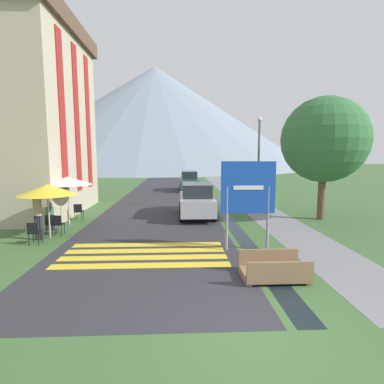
# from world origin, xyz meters

# --- Properties ---
(ground_plane) EXTENTS (160.00, 160.00, 0.00)m
(ground_plane) POSITION_xyz_m (0.00, 20.00, 0.00)
(ground_plane) COLOR #3D6033
(road) EXTENTS (6.40, 60.00, 0.01)m
(road) POSITION_xyz_m (-2.50, 30.00, 0.00)
(road) COLOR #2D2D33
(road) RESTS_ON ground_plane
(footpath) EXTENTS (2.20, 60.00, 0.01)m
(footpath) POSITION_xyz_m (3.60, 30.00, 0.00)
(footpath) COLOR slate
(footpath) RESTS_ON ground_plane
(drainage_channel) EXTENTS (0.60, 60.00, 0.00)m
(drainage_channel) POSITION_xyz_m (1.20, 30.00, 0.00)
(drainage_channel) COLOR black
(drainage_channel) RESTS_ON ground_plane
(crosswalk_marking) EXTENTS (5.44, 2.54, 0.01)m
(crosswalk_marking) POSITION_xyz_m (-2.50, 4.54, 0.01)
(crosswalk_marking) COLOR yellow
(crosswalk_marking) RESTS_ON ground_plane
(mountain_distant) EXTENTS (81.58, 81.58, 26.81)m
(mountain_distant) POSITION_xyz_m (-7.65, 78.72, 13.40)
(mountain_distant) COLOR gray
(mountain_distant) RESTS_ON ground_plane
(hotel_building) EXTENTS (5.30, 8.16, 10.58)m
(hotel_building) POSITION_xyz_m (-9.39, 12.00, 5.73)
(hotel_building) COLOR #BCAD93
(hotel_building) RESTS_ON ground_plane
(road_sign) EXTENTS (1.88, 0.11, 3.10)m
(road_sign) POSITION_xyz_m (1.03, 4.84, 1.98)
(road_sign) COLOR gray
(road_sign) RESTS_ON ground_plane
(footbridge) EXTENTS (1.70, 1.10, 0.65)m
(footbridge) POSITION_xyz_m (1.20, 2.40, 0.23)
(footbridge) COLOR #846647
(footbridge) RESTS_ON ground_plane
(parked_car_near) EXTENTS (1.83, 4.23, 1.82)m
(parked_car_near) POSITION_xyz_m (-0.40, 10.60, 0.91)
(parked_car_near) COLOR #B2B2B7
(parked_car_near) RESTS_ON ground_plane
(parked_car_far) EXTENTS (1.72, 4.04, 1.82)m
(parked_car_far) POSITION_xyz_m (-0.38, 22.33, 0.91)
(parked_car_far) COLOR #28663D
(parked_car_far) RESTS_ON ground_plane
(cafe_chair_nearest) EXTENTS (0.40, 0.40, 0.85)m
(cafe_chair_nearest) POSITION_xyz_m (-6.70, 5.81, 0.51)
(cafe_chair_nearest) COLOR black
(cafe_chair_nearest) RESTS_ON ground_plane
(cafe_chair_near_right) EXTENTS (0.40, 0.40, 0.85)m
(cafe_chair_near_right) POSITION_xyz_m (-6.66, 7.23, 0.51)
(cafe_chair_near_right) COLOR black
(cafe_chair_near_right) RESTS_ON ground_plane
(cafe_chair_near_left) EXTENTS (0.40, 0.40, 0.85)m
(cafe_chair_near_left) POSITION_xyz_m (-6.35, 7.10, 0.51)
(cafe_chair_near_left) COLOR black
(cafe_chair_near_left) RESTS_ON ground_plane
(cafe_chair_far_right) EXTENTS (0.40, 0.40, 0.85)m
(cafe_chair_far_right) POSITION_xyz_m (-6.42, 9.94, 0.51)
(cafe_chair_far_right) COLOR black
(cafe_chair_far_right) RESTS_ON ground_plane
(cafe_umbrella_front_yellow) EXTENTS (2.20, 2.20, 2.17)m
(cafe_umbrella_front_yellow) POSITION_xyz_m (-6.52, 6.73, 1.95)
(cafe_umbrella_front_yellow) COLOR #B7B2A8
(cafe_umbrella_front_yellow) RESTS_ON ground_plane
(cafe_umbrella_middle_white) EXTENTS (2.24, 2.24, 2.30)m
(cafe_umbrella_middle_white) POSITION_xyz_m (-6.56, 9.01, 2.10)
(cafe_umbrella_middle_white) COLOR #B7B2A8
(cafe_umbrella_middle_white) RESTS_ON ground_plane
(person_standing_terrace) EXTENTS (0.32, 0.32, 1.83)m
(person_standing_terrace) POSITION_xyz_m (-6.82, 6.44, 1.07)
(person_standing_terrace) COLOR #282833
(person_standing_terrace) RESTS_ON ground_plane
(person_seated_near) EXTENTS (0.32, 0.32, 1.25)m
(person_seated_near) POSITION_xyz_m (-7.01, 7.98, 0.69)
(person_seated_near) COLOR #282833
(person_seated_near) RESTS_ON ground_plane
(streetlamp) EXTENTS (0.28, 0.28, 5.48)m
(streetlamp) POSITION_xyz_m (3.35, 12.22, 3.23)
(streetlamp) COLOR #515156
(streetlamp) RESTS_ON ground_plane
(tree_by_path) EXTENTS (4.27, 4.27, 6.20)m
(tree_by_path) POSITION_xyz_m (5.98, 9.68, 4.06)
(tree_by_path) COLOR brown
(tree_by_path) RESTS_ON ground_plane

